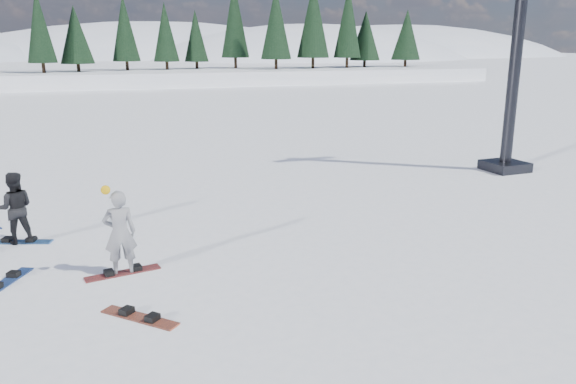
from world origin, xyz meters
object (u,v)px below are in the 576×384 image
object	(u,v)px
lift_tower	(515,68)
snowboard_loose_a	(5,283)
snowboarder_woman	(120,232)
snowboard_loose_b	(140,318)
snowboarder_man	(15,208)

from	to	relation	value
lift_tower	snowboard_loose_a	distance (m)	17.18
lift_tower	snowboard_loose_a	bearing A→B (deg)	-165.11
snowboard_loose_a	lift_tower	bearing A→B (deg)	-45.25
snowboarder_woman	lift_tower	bearing A→B (deg)	-160.72
lift_tower	snowboard_loose_b	world-z (taller)	lift_tower
lift_tower	snowboard_loose_b	xyz separation A→B (m)	(-13.57, -7.54, -3.67)
snowboarder_woman	snowboarder_man	world-z (taller)	snowboarder_woman
snowboarder_woman	snowboard_loose_b	world-z (taller)	snowboarder_woman
snowboarder_woman	snowboarder_man	distance (m)	3.49
snowboard_loose_b	snowboard_loose_a	xyz separation A→B (m)	(-2.38, 2.30, 0.00)
snowboarder_woman	snowboarder_man	size ratio (longest dim) A/B	1.12
snowboarder_man	snowboard_loose_b	size ratio (longest dim) A/B	1.13
lift_tower	snowboarder_man	world-z (taller)	lift_tower
snowboarder_woman	snowboard_loose_b	bearing A→B (deg)	92.59
snowboarder_man	snowboard_loose_b	xyz separation A→B (m)	(2.41, -4.77, -0.83)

